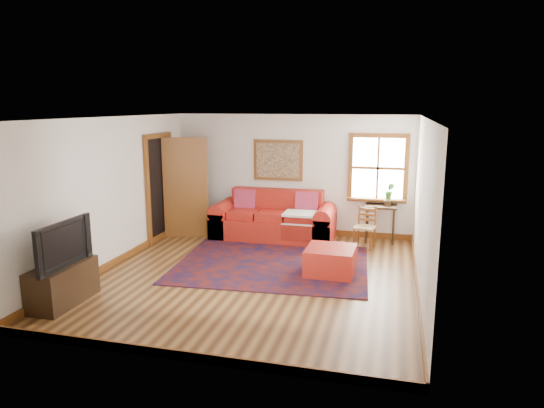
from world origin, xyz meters
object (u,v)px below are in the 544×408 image
(red_leather_sofa, at_px, (274,222))
(red_ottoman, at_px, (330,261))
(ladder_back_chair, at_px, (365,225))
(side_table, at_px, (381,211))
(media_cabinet, at_px, (63,284))

(red_leather_sofa, distance_m, red_ottoman, 2.37)
(red_ottoman, height_order, ladder_back_chair, ladder_back_chair)
(red_ottoman, xyz_separation_m, side_table, (0.70, 2.14, 0.40))
(red_leather_sofa, bearing_deg, side_table, 6.53)
(ladder_back_chair, xyz_separation_m, media_cabinet, (-3.84, -3.74, -0.15))
(media_cabinet, bearing_deg, red_ottoman, 31.67)
(red_ottoman, bearing_deg, side_table, 73.23)
(red_ottoman, xyz_separation_m, media_cabinet, (-3.40, -2.10, 0.06))
(red_leather_sofa, height_order, side_table, red_leather_sofa)
(red_ottoman, bearing_deg, red_leather_sofa, 128.21)
(red_leather_sofa, xyz_separation_m, media_cabinet, (-1.98, -4.00, -0.04))
(red_ottoman, bearing_deg, media_cabinet, -146.92)
(red_ottoman, relative_size, ladder_back_chair, 0.95)
(ladder_back_chair, bearing_deg, media_cabinet, -135.76)
(red_leather_sofa, height_order, ladder_back_chair, red_leather_sofa)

